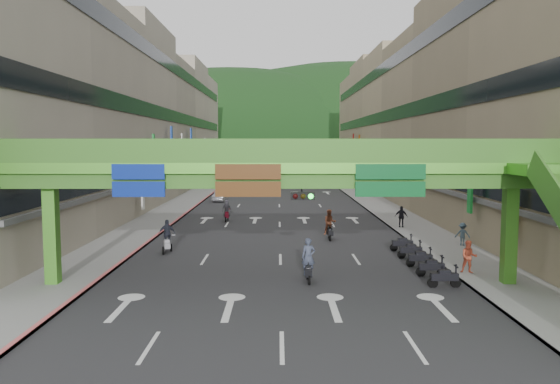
% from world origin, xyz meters
% --- Properties ---
extents(ground, '(320.00, 320.00, 0.00)m').
position_xyz_m(ground, '(0.00, 0.00, 0.00)').
color(ground, black).
rests_on(ground, ground).
extents(road_slab, '(18.00, 140.00, 0.02)m').
position_xyz_m(road_slab, '(0.00, 50.00, 0.01)').
color(road_slab, '#28282B').
rests_on(road_slab, ground).
extents(sidewalk_left, '(4.00, 140.00, 0.15)m').
position_xyz_m(sidewalk_left, '(-11.00, 50.00, 0.07)').
color(sidewalk_left, gray).
rests_on(sidewalk_left, ground).
extents(sidewalk_right, '(4.00, 140.00, 0.15)m').
position_xyz_m(sidewalk_right, '(11.00, 50.00, 0.07)').
color(sidewalk_right, gray).
rests_on(sidewalk_right, ground).
extents(curb_left, '(0.20, 140.00, 0.18)m').
position_xyz_m(curb_left, '(-9.10, 50.00, 0.09)').
color(curb_left, '#CC5959').
rests_on(curb_left, ground).
extents(curb_right, '(0.20, 140.00, 0.18)m').
position_xyz_m(curb_right, '(9.10, 50.00, 0.09)').
color(curb_right, gray).
rests_on(curb_right, ground).
extents(building_row_left, '(12.80, 95.00, 19.00)m').
position_xyz_m(building_row_left, '(-18.93, 50.00, 9.46)').
color(building_row_left, '#9E937F').
rests_on(building_row_left, ground).
extents(building_row_right, '(12.80, 95.00, 19.00)m').
position_xyz_m(building_row_right, '(18.93, 50.00, 9.46)').
color(building_row_right, gray).
rests_on(building_row_right, ground).
extents(overpass_near, '(28.00, 12.27, 7.10)m').
position_xyz_m(overpass_near, '(0.93, 5.38, 5.21)').
color(overpass_near, '#4C9E2D').
rests_on(overpass_near, ground).
extents(overpass_far, '(28.00, 2.20, 7.10)m').
position_xyz_m(overpass_far, '(0.00, 65.00, 5.40)').
color(overpass_far, '#4C9E2D').
rests_on(overpass_far, ground).
extents(hill_left, '(168.00, 140.00, 112.00)m').
position_xyz_m(hill_left, '(-15.00, 160.00, 0.00)').
color(hill_left, '#1C4419').
rests_on(hill_left, ground).
extents(hill_right, '(208.00, 176.00, 128.00)m').
position_xyz_m(hill_right, '(25.00, 180.00, 0.00)').
color(hill_right, '#1C4419').
rests_on(hill_right, ground).
extents(bunting_string, '(26.00, 0.36, 0.47)m').
position_xyz_m(bunting_string, '(0.00, 30.00, 5.96)').
color(bunting_string, black).
rests_on(bunting_string, ground).
extents(scooter_rider_near, '(0.70, 1.60, 2.21)m').
position_xyz_m(scooter_rider_near, '(1.38, 6.75, 1.05)').
color(scooter_rider_near, black).
rests_on(scooter_rider_near, ground).
extents(scooter_rider_mid, '(0.93, 1.60, 2.19)m').
position_xyz_m(scooter_rider_mid, '(3.55, 18.60, 1.14)').
color(scooter_rider_mid, black).
rests_on(scooter_rider_mid, ground).
extents(scooter_rider_left, '(1.11, 1.57, 2.12)m').
position_xyz_m(scooter_rider_left, '(-7.13, 13.98, 1.07)').
color(scooter_rider_left, '#919199').
rests_on(scooter_rider_left, ground).
extents(scooter_rider_far, '(0.82, 1.60, 1.93)m').
position_xyz_m(scooter_rider_far, '(-4.68, 27.94, 0.97)').
color(scooter_rider_far, maroon).
rests_on(scooter_rider_far, ground).
extents(parked_scooter_row, '(1.60, 9.35, 1.08)m').
position_xyz_m(parked_scooter_row, '(7.80, 10.00, 0.52)').
color(parked_scooter_row, black).
rests_on(parked_scooter_row, ground).
extents(car_silver, '(1.70, 3.98, 1.27)m').
position_xyz_m(car_silver, '(-7.00, 44.67, 0.64)').
color(car_silver, '#A1A0A7').
rests_on(car_silver, ground).
extents(car_yellow, '(2.11, 4.59, 1.52)m').
position_xyz_m(car_yellow, '(5.48, 65.53, 0.76)').
color(car_yellow, gold).
rests_on(car_yellow, ground).
extents(pedestrian_red, '(0.96, 0.82, 1.71)m').
position_xyz_m(pedestrian_red, '(9.80, 8.00, 0.85)').
color(pedestrian_red, '#AE452D').
rests_on(pedestrian_red, ground).
extents(pedestrian_dark, '(1.06, 0.61, 1.70)m').
position_xyz_m(pedestrian_dark, '(9.80, 23.69, 0.85)').
color(pedestrian_dark, black).
rests_on(pedestrian_dark, ground).
extents(pedestrian_blue, '(0.79, 0.61, 1.51)m').
position_xyz_m(pedestrian_blue, '(12.07, 15.71, 0.75)').
color(pedestrian_blue, '#405566').
rests_on(pedestrian_blue, ground).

